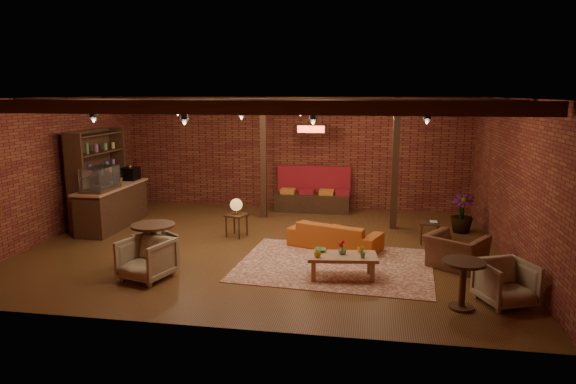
% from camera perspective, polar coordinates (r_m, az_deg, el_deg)
% --- Properties ---
extents(floor, '(10.00, 10.00, 0.00)m').
position_cam_1_polar(floor, '(11.31, -2.50, -6.03)').
color(floor, '#3B220E').
rests_on(floor, ground).
extents(ceiling, '(10.00, 8.00, 0.02)m').
position_cam_1_polar(ceiling, '(10.82, -2.64, 10.40)').
color(ceiling, black).
rests_on(ceiling, wall_back).
extents(wall_back, '(10.00, 0.02, 3.20)m').
position_cam_1_polar(wall_back, '(14.85, 0.67, 4.38)').
color(wall_back, maroon).
rests_on(wall_back, ground).
extents(wall_front, '(10.00, 0.02, 3.20)m').
position_cam_1_polar(wall_front, '(7.16, -9.28, -2.94)').
color(wall_front, maroon).
rests_on(wall_front, ground).
extents(wall_left, '(0.02, 8.00, 3.20)m').
position_cam_1_polar(wall_left, '(12.95, -24.77, 2.39)').
color(wall_left, maroon).
rests_on(wall_left, ground).
extents(wall_right, '(0.02, 8.00, 3.20)m').
position_cam_1_polar(wall_right, '(11.05, 23.69, 1.17)').
color(wall_right, maroon).
rests_on(wall_right, ground).
extents(ceiling_beams, '(9.80, 6.40, 0.22)m').
position_cam_1_polar(ceiling_beams, '(10.82, -2.63, 9.77)').
color(ceiling_beams, black).
rests_on(ceiling_beams, ceiling).
extents(ceiling_pipe, '(9.60, 0.12, 0.12)m').
position_cam_1_polar(ceiling_pipe, '(12.40, -1.05, 8.86)').
color(ceiling_pipe, black).
rests_on(ceiling_pipe, ceiling).
extents(post_left, '(0.16, 0.16, 3.20)m').
position_cam_1_polar(post_left, '(13.59, -2.75, 3.75)').
color(post_left, black).
rests_on(post_left, ground).
extents(post_right, '(0.16, 0.16, 3.20)m').
position_cam_1_polar(post_right, '(12.70, 11.84, 3.02)').
color(post_right, black).
rests_on(post_right, ground).
extents(service_counter, '(0.80, 2.50, 1.60)m').
position_cam_1_polar(service_counter, '(13.45, -18.94, -0.36)').
color(service_counter, black).
rests_on(service_counter, ground).
extents(plant_counter, '(0.35, 0.39, 0.30)m').
position_cam_1_polar(plant_counter, '(13.51, -18.28, 1.53)').
color(plant_counter, '#337F33').
rests_on(plant_counter, service_counter).
extents(shelving_hutch, '(0.52, 2.00, 2.40)m').
position_cam_1_polar(shelving_hutch, '(13.66, -20.33, 1.42)').
color(shelving_hutch, black).
rests_on(shelving_hutch, ground).
extents(banquette, '(2.10, 0.70, 1.00)m').
position_cam_1_polar(banquette, '(14.50, 2.73, -0.20)').
color(banquette, maroon).
rests_on(banquette, ground).
extents(service_sign, '(0.86, 0.06, 0.30)m').
position_cam_1_polar(service_sign, '(13.81, 2.58, 6.99)').
color(service_sign, '#FF3319').
rests_on(service_sign, ceiling).
extents(ceiling_spotlights, '(6.40, 4.40, 0.28)m').
position_cam_1_polar(ceiling_spotlights, '(10.83, -2.62, 8.60)').
color(ceiling_spotlights, black).
rests_on(ceiling_spotlights, ceiling).
extents(rug, '(3.90, 3.09, 0.01)m').
position_cam_1_polar(rug, '(10.15, 5.23, -8.05)').
color(rug, maroon).
rests_on(rug, floor).
extents(sofa, '(2.12, 1.39, 0.58)m').
position_cam_1_polar(sofa, '(11.13, 5.24, -4.80)').
color(sofa, '#AF5018').
rests_on(sofa, floor).
extents(coffee_table, '(1.31, 0.77, 0.68)m').
position_cam_1_polar(coffee_table, '(9.39, 5.97, -7.23)').
color(coffee_table, '#996947').
rests_on(coffee_table, floor).
extents(side_table_lamp, '(0.54, 0.54, 0.90)m').
position_cam_1_polar(side_table_lamp, '(11.93, -5.77, -1.76)').
color(side_table_lamp, black).
rests_on(side_table_lamp, floor).
extents(round_table_left, '(0.82, 0.82, 0.86)m').
position_cam_1_polar(round_table_left, '(10.13, -14.70, -5.00)').
color(round_table_left, black).
rests_on(round_table_left, floor).
extents(armchair_a, '(0.92, 0.92, 0.70)m').
position_cam_1_polar(armchair_a, '(10.32, -14.54, -6.04)').
color(armchair_a, '#BDB192').
rests_on(armchair_a, floor).
extents(armchair_b, '(0.98, 0.95, 0.82)m').
position_cam_1_polar(armchair_b, '(9.61, -15.47, -6.98)').
color(armchair_b, '#BDB192').
rests_on(armchair_b, floor).
extents(armchair_right, '(1.20, 1.10, 0.88)m').
position_cam_1_polar(armchair_right, '(10.33, 18.20, -5.71)').
color(armchair_right, brown).
rests_on(armchair_right, floor).
extents(side_table_book, '(0.47, 0.47, 0.50)m').
position_cam_1_polar(side_table_book, '(11.84, 15.49, -3.41)').
color(side_table_book, black).
rests_on(side_table_book, floor).
extents(round_table_right, '(0.66, 0.66, 0.77)m').
position_cam_1_polar(round_table_right, '(8.45, 18.88, -8.92)').
color(round_table_right, black).
rests_on(round_table_right, floor).
extents(armchair_far, '(0.97, 0.94, 0.78)m').
position_cam_1_polar(armchair_far, '(8.90, 23.07, -9.07)').
color(armchair_far, '#BDB192').
rests_on(armchair_far, floor).
extents(plant_tall, '(1.95, 1.95, 2.81)m').
position_cam_1_polar(plant_tall, '(12.79, 19.01, 1.83)').
color(plant_tall, '#4C7F4C').
rests_on(plant_tall, floor).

